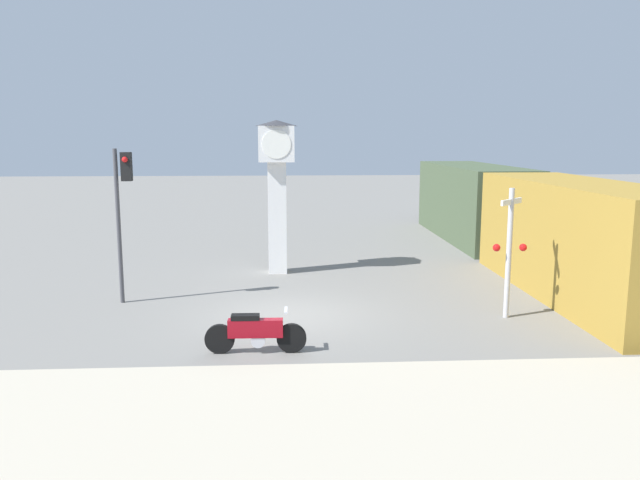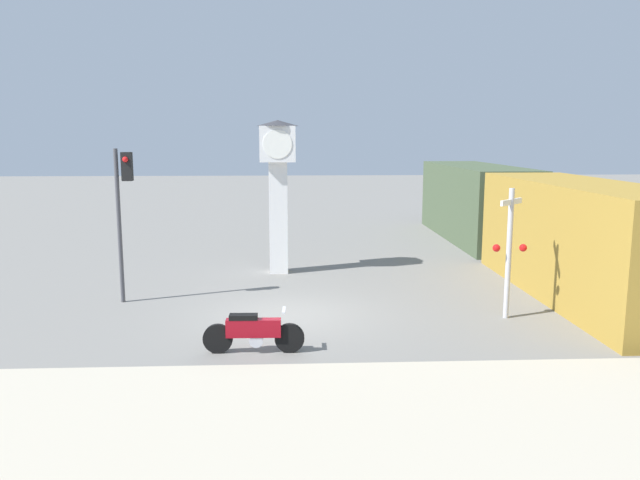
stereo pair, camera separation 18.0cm
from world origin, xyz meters
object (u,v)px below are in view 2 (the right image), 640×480
motorcycle (253,332)px  clock_tower (278,173)px  traffic_light (123,198)px  railroad_crossing_signal (509,248)px  freight_train (517,217)px

motorcycle → clock_tower: bearing=88.3°
traffic_light → motorcycle: bearing=-49.2°
traffic_light → railroad_crossing_signal: (10.35, -2.11, -1.14)m
motorcycle → clock_tower: size_ratio=0.42×
clock_tower → traffic_light: (-4.29, -3.78, -0.48)m
railroad_crossing_signal → clock_tower: bearing=135.8°
freight_train → railroad_crossing_signal: 7.98m
motorcycle → railroad_crossing_signal: size_ratio=0.65×
railroad_crossing_signal → freight_train: bearing=68.4°
freight_train → railroad_crossing_signal: size_ratio=6.08×
freight_train → traffic_light: traffic_light is taller
traffic_light → railroad_crossing_signal: bearing=-11.5°
clock_tower → traffic_light: 5.74m
traffic_light → railroad_crossing_signal: traffic_light is taller
clock_tower → freight_train: 9.30m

